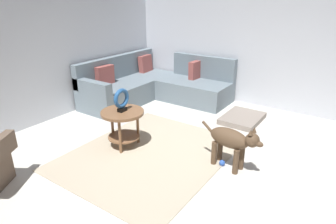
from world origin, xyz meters
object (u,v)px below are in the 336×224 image
at_px(side_table, 123,119).
at_px(dog_toy_ball, 222,163).
at_px(torus_sculpture, 122,100).
at_px(dog, 232,141).
at_px(sectional_couch, 154,86).
at_px(dog_bed_mat, 242,118).

relative_size(side_table, dog_toy_ball, 7.81).
distance_m(torus_sculpture, dog, 1.56).
bearing_deg(sectional_couch, torus_sculpture, -155.08).
height_order(sectional_couch, dog_bed_mat, sectional_couch).
relative_size(side_table, torus_sculpture, 1.84).
xyz_separation_m(sectional_couch, dog_bed_mat, (-0.01, -1.93, -0.25)).
height_order(sectional_couch, dog, sectional_couch).
bearing_deg(dog, dog_bed_mat, -157.08).
xyz_separation_m(sectional_couch, torus_sculpture, (-1.86, -0.86, 0.42)).
relative_size(sectional_couch, dog, 2.66).
xyz_separation_m(side_table, dog_toy_ball, (0.31, -1.39, -0.38)).
bearing_deg(side_table, dog_bed_mat, -30.21).
bearing_deg(dog, torus_sculpture, -70.16).
distance_m(dog, dog_toy_ball, 0.35).
relative_size(dog_bed_mat, dog, 0.94).
bearing_deg(torus_sculpture, dog_toy_ball, -77.29).
distance_m(sectional_couch, dog_toy_ball, 2.74).
height_order(side_table, torus_sculpture, torus_sculpture).
xyz_separation_m(sectional_couch, dog_toy_ball, (-1.54, -2.25, -0.25)).
bearing_deg(torus_sculpture, dog, -77.64).
height_order(side_table, dog_toy_ball, side_table).
xyz_separation_m(sectional_couch, dog, (-1.53, -2.35, 0.09)).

